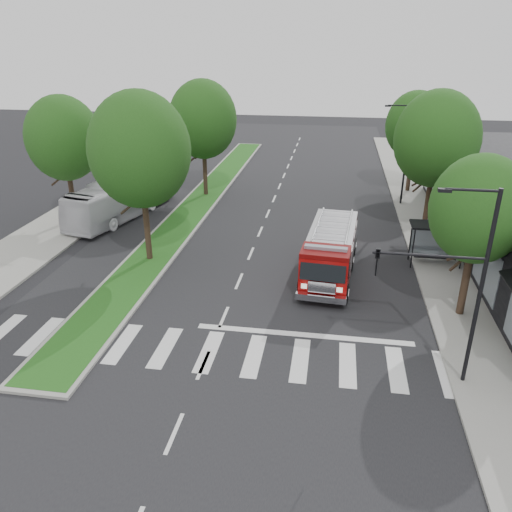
{
  "coord_description": "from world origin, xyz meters",
  "views": [
    {
      "loc": [
        4.92,
        -20.8,
        12.61
      ],
      "look_at": [
        1.03,
        3.61,
        1.8
      ],
      "focal_mm": 35.0,
      "sensor_mm": 36.0,
      "label": 1
    }
  ],
  "objects": [
    {
      "name": "tree_median_far",
      "position": [
        -6.0,
        20.0,
        6.49
      ],
      "size": [
        5.6,
        5.6,
        9.72
      ],
      "color": "black",
      "rests_on": "ground"
    },
    {
      "name": "tree_median_near",
      "position": [
        -6.0,
        6.0,
        6.81
      ],
      "size": [
        5.8,
        5.8,
        10.16
      ],
      "color": "black",
      "rests_on": "ground"
    },
    {
      "name": "bus_shelter",
      "position": [
        11.2,
        8.15,
        2.04
      ],
      "size": [
        3.2,
        1.6,
        2.61
      ],
      "color": "black",
      "rests_on": "ground"
    },
    {
      "name": "city_bus",
      "position": [
        -10.85,
        13.59,
        1.53
      ],
      "size": [
        4.97,
        11.26,
        3.05
      ],
      "primitive_type": "imported",
      "rotation": [
        0.0,
        0.0,
        -0.23
      ],
      "color": "silver",
      "rests_on": "ground"
    },
    {
      "name": "fire_engine",
      "position": [
        5.0,
        5.74,
        1.42
      ],
      "size": [
        3.23,
        8.69,
        2.95
      ],
      "rotation": [
        0.0,
        0.0,
        -0.08
      ],
      "color": "#5D0505",
      "rests_on": "ground"
    },
    {
      "name": "tree_right_near",
      "position": [
        11.5,
        2.0,
        5.51
      ],
      "size": [
        4.4,
        4.4,
        8.05
      ],
      "color": "black",
      "rests_on": "ground"
    },
    {
      "name": "streetlight_right_near",
      "position": [
        9.61,
        -3.5,
        4.67
      ],
      "size": [
        4.08,
        0.22,
        8.0
      ],
      "color": "black",
      "rests_on": "ground"
    },
    {
      "name": "ground",
      "position": [
        0.0,
        0.0,
        0.0
      ],
      "size": [
        140.0,
        140.0,
        0.0
      ],
      "primitive_type": "plane",
      "color": "black",
      "rests_on": "ground"
    },
    {
      "name": "tree_right_mid",
      "position": [
        11.5,
        14.0,
        6.49
      ],
      "size": [
        5.6,
        5.6,
        9.72
      ],
      "color": "black",
      "rests_on": "ground"
    },
    {
      "name": "sidewalk_right",
      "position": [
        12.5,
        10.0,
        0.07
      ],
      "size": [
        5.0,
        80.0,
        0.15
      ],
      "primitive_type": "cube",
      "color": "gray",
      "rests_on": "ground"
    },
    {
      "name": "sidewalk_left",
      "position": [
        -14.5,
        10.0,
        0.07
      ],
      "size": [
        5.0,
        80.0,
        0.15
      ],
      "primitive_type": "cube",
      "color": "gray",
      "rests_on": "ground"
    },
    {
      "name": "tree_right_far",
      "position": [
        11.5,
        24.0,
        5.84
      ],
      "size": [
        5.0,
        5.0,
        8.73
      ],
      "color": "black",
      "rests_on": "ground"
    },
    {
      "name": "median",
      "position": [
        -6.0,
        18.0,
        0.08
      ],
      "size": [
        3.0,
        50.0,
        0.15
      ],
      "color": "gray",
      "rests_on": "ground"
    },
    {
      "name": "streetlight_right_far",
      "position": [
        10.35,
        20.0,
        4.48
      ],
      "size": [
        2.11,
        0.2,
        8.0
      ],
      "color": "black",
      "rests_on": "ground"
    },
    {
      "name": "tree_left_mid",
      "position": [
        -14.0,
        12.0,
        6.16
      ],
      "size": [
        5.2,
        5.2,
        9.16
      ],
      "color": "black",
      "rests_on": "ground"
    }
  ]
}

